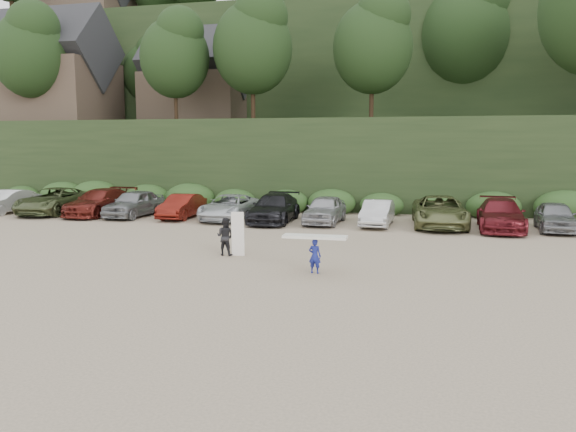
# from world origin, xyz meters

# --- Properties ---
(ground) EXTENTS (120.00, 120.00, 0.00)m
(ground) POSITION_xyz_m (0.00, 0.00, 0.00)
(ground) COLOR tan
(ground) RESTS_ON ground
(hillside_backdrop) EXTENTS (90.00, 41.50, 28.00)m
(hillside_backdrop) POSITION_xyz_m (-0.26, 35.93, 11.22)
(hillside_backdrop) COLOR black
(hillside_backdrop) RESTS_ON ground
(parked_cars) EXTENTS (39.73, 6.18, 1.63)m
(parked_cars) POSITION_xyz_m (-2.89, 10.01, 0.77)
(parked_cars) COLOR #9A9A9E
(parked_cars) RESTS_ON ground
(child_surfer) EXTENTS (2.20, 0.65, 1.32)m
(child_surfer) POSITION_xyz_m (3.11, -1.79, 0.90)
(child_surfer) COLOR navy
(child_surfer) RESTS_ON ground
(adult_surfer) EXTENTS (1.22, 0.66, 1.77)m
(adult_surfer) POSITION_xyz_m (-0.90, 0.39, 0.76)
(adult_surfer) COLOR black
(adult_surfer) RESTS_ON ground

